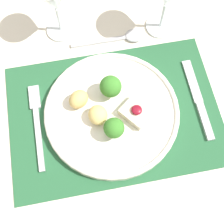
# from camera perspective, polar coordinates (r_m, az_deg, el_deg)

# --- Properties ---
(ground_plane) EXTENTS (8.00, 8.00, 0.00)m
(ground_plane) POSITION_cam_1_polar(r_m,az_deg,el_deg) (1.45, 0.21, -11.68)
(ground_plane) COLOR brown
(dining_table) EXTENTS (1.28, 0.95, 0.77)m
(dining_table) POSITION_cam_1_polar(r_m,az_deg,el_deg) (0.80, 0.37, -3.11)
(dining_table) COLOR beige
(dining_table) RESTS_ON ground_plane
(placemat) EXTENTS (0.47, 0.32, 0.00)m
(placemat) POSITION_cam_1_polar(r_m,az_deg,el_deg) (0.70, 0.42, -0.38)
(placemat) COLOR #235633
(placemat) RESTS_ON dining_table
(dinner_plate) EXTENTS (0.30, 0.30, 0.07)m
(dinner_plate) POSITION_cam_1_polar(r_m,az_deg,el_deg) (0.68, -0.10, -0.10)
(dinner_plate) COLOR silver
(dinner_plate) RESTS_ON placemat
(fork) EXTENTS (0.02, 0.20, 0.01)m
(fork) POSITION_cam_1_polar(r_m,az_deg,el_deg) (0.71, -13.56, -1.45)
(fork) COLOR #B2B2B7
(fork) RESTS_ON placemat
(knife) EXTENTS (0.02, 0.20, 0.01)m
(knife) POSITION_cam_1_polar(r_m,az_deg,el_deg) (0.73, 15.71, 1.42)
(knife) COLOR #B2B2B7
(knife) RESTS_ON placemat
(spoon) EXTENTS (0.19, 0.04, 0.01)m
(spoon) POSITION_cam_1_polar(r_m,az_deg,el_deg) (0.80, 2.22, 13.51)
(spoon) COLOR #B2B2B7
(spoon) RESTS_ON dining_table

